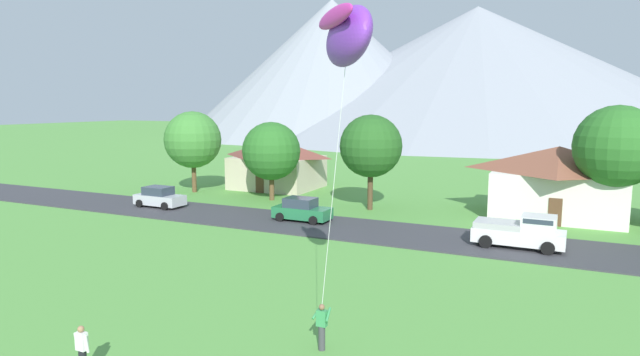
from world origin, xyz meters
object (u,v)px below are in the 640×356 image
object	(u,v)px
tree_left_of_center	(193,140)
kite_flyer_with_kite	(347,39)
tree_far_right	(271,151)
parked_car_green_mid_west	(302,210)
tree_near_left	(617,147)
pickup_truck_white_west_side	(521,231)
watcher_person	(82,350)
parked_car_silver_west_end	(159,197)
tree_right_of_center	(371,146)
house_left_center	(558,181)
house_leftmost	(277,163)

from	to	relation	value
tree_left_of_center	kite_flyer_with_kite	bearing A→B (deg)	-43.04
tree_far_right	parked_car_green_mid_west	xyz separation A→B (m)	(6.40, -6.66, -3.53)
tree_near_left	parked_car_green_mid_west	distance (m)	22.07
pickup_truck_white_west_side	watcher_person	size ratio (longest dim) A/B	3.13
parked_car_silver_west_end	kite_flyer_with_kite	world-z (taller)	kite_flyer_with_kite
parked_car_silver_west_end	kite_flyer_with_kite	xyz separation A→B (m)	(23.45, -16.56, 9.85)
tree_right_of_center	tree_far_right	bearing A→B (deg)	178.05
parked_car_silver_west_end	pickup_truck_white_west_side	distance (m)	28.21
kite_flyer_with_kite	watcher_person	size ratio (longest dim) A/B	7.11
parked_car_green_mid_west	watcher_person	bearing A→B (deg)	-80.40
house_left_center	tree_near_left	size ratio (longest dim) A/B	1.16
tree_near_left	tree_left_of_center	size ratio (longest dim) A/B	1.08
house_left_center	parked_car_silver_west_end	world-z (taller)	house_left_center
house_leftmost	tree_near_left	world-z (taller)	tree_near_left
house_leftmost	parked_car_silver_west_end	world-z (taller)	house_leftmost
tree_near_left	kite_flyer_with_kite	distance (m)	26.43
tree_left_of_center	parked_car_silver_west_end	bearing A→B (deg)	-72.55
kite_flyer_with_kite	tree_left_of_center	bearing A→B (deg)	136.96
tree_near_left	pickup_truck_white_west_side	distance (m)	10.66
house_leftmost	tree_right_of_center	bearing A→B (deg)	-27.99
tree_right_of_center	parked_car_green_mid_west	bearing A→B (deg)	-115.41
tree_near_left	tree_far_right	xyz separation A→B (m)	(-26.75, -0.41, -1.29)
house_leftmost	tree_left_of_center	distance (m)	8.69
house_left_center	tree_near_left	distance (m)	5.29
tree_far_right	pickup_truck_white_west_side	size ratio (longest dim) A/B	1.33
tree_far_right	kite_flyer_with_kite	bearing A→B (deg)	-54.54
tree_far_right	watcher_person	size ratio (longest dim) A/B	4.17
tree_right_of_center	parked_car_green_mid_west	distance (m)	8.23
parked_car_green_mid_west	kite_flyer_with_kite	world-z (taller)	kite_flyer_with_kite
parked_car_silver_west_end	parked_car_green_mid_west	world-z (taller)	same
house_left_center	watcher_person	xyz separation A→B (m)	(-12.95, -32.46, -1.91)
house_leftmost	watcher_person	bearing A→B (deg)	-69.63
house_leftmost	house_left_center	world-z (taller)	house_left_center
tree_near_left	watcher_person	size ratio (longest dim) A/B	5.07
tree_left_of_center	pickup_truck_white_west_side	xyz separation A→B (m)	(30.57, -8.21, -4.04)
tree_near_left	tree_right_of_center	xyz separation A→B (m)	(-17.34, -0.73, -0.51)
tree_far_right	parked_car_silver_west_end	distance (m)	10.28
house_left_center	tree_near_left	xyz separation A→B (m)	(3.55, -2.66, 2.89)
pickup_truck_white_west_side	watcher_person	world-z (taller)	pickup_truck_white_west_side
tree_far_right	kite_flyer_with_kite	xyz separation A→B (m)	(16.76, -23.54, 6.32)
house_left_center	watcher_person	distance (m)	35.00
tree_near_left	tree_right_of_center	world-z (taller)	tree_near_left
house_left_center	tree_left_of_center	world-z (taller)	tree_left_of_center
house_leftmost	tree_left_of_center	world-z (taller)	tree_left_of_center
tree_far_right	parked_car_silver_west_end	xyz separation A→B (m)	(-6.69, -6.97, -3.53)
tree_far_right	pickup_truck_white_west_side	bearing A→B (deg)	-19.55
tree_right_of_center	tree_far_right	world-z (taller)	tree_right_of_center
house_leftmost	watcher_person	size ratio (longest dim) A/B	5.21
parked_car_green_mid_west	tree_near_left	bearing A→B (deg)	19.15
house_left_center	parked_car_green_mid_west	world-z (taller)	house_left_center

